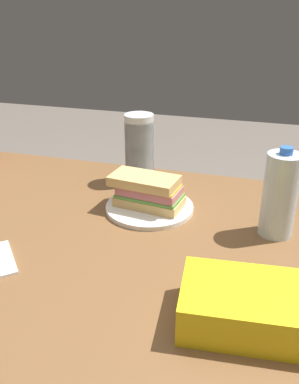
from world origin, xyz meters
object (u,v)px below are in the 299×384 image
object	(u,v)px
water_bottle_spare	(280,195)
plastic_cup_stack	(139,149)
paper_plate	(149,207)
dining_table	(143,283)
sandwich	(148,191)
chip_bag	(250,307)

from	to	relation	value
water_bottle_spare	plastic_cup_stack	bearing A→B (deg)	-27.09
paper_plate	plastic_cup_stack	world-z (taller)	plastic_cup_stack
dining_table	sandwich	bearing A→B (deg)	-77.08
dining_table	plastic_cup_stack	size ratio (longest dim) A/B	7.53
dining_table	water_bottle_spare	world-z (taller)	water_bottle_spare
chip_bag	plastic_cup_stack	distance (m)	0.64
dining_table	plastic_cup_stack	bearing A→B (deg)	-71.26
paper_plate	water_bottle_spare	xyz separation A→B (m)	(-0.31, 0.03, 0.09)
plastic_cup_stack	chip_bag	bearing A→B (deg)	124.60
chip_bag	water_bottle_spare	xyz separation A→B (m)	(-0.04, -0.32, 0.06)
dining_table	water_bottle_spare	bearing A→B (deg)	-152.79
chip_bag	water_bottle_spare	size ratio (longest dim) A/B	1.09
paper_plate	chip_bag	xyz separation A→B (m)	(-0.28, 0.35, 0.03)
dining_table	paper_plate	distance (m)	0.21
sandwich	plastic_cup_stack	distance (m)	0.19
paper_plate	chip_bag	distance (m)	0.45
dining_table	paper_plate	size ratio (longest dim) A/B	6.73
water_bottle_spare	paper_plate	bearing A→B (deg)	-5.72
chip_bag	water_bottle_spare	distance (m)	0.33
paper_plate	water_bottle_spare	bearing A→B (deg)	174.28
paper_plate	plastic_cup_stack	size ratio (longest dim) A/B	1.12
plastic_cup_stack	water_bottle_spare	bearing A→B (deg)	152.91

